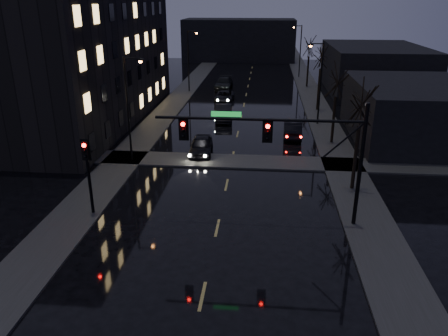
% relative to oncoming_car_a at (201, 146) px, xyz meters
% --- Properties ---
extents(ground, '(160.00, 160.00, 0.00)m').
position_rel_oncoming_car_a_xyz_m(ground, '(2.61, -20.08, -0.74)').
color(ground, black).
rests_on(ground, ground).
extents(sidewalk_left, '(3.00, 140.00, 0.12)m').
position_rel_oncoming_car_a_xyz_m(sidewalk_left, '(-5.89, 14.92, -0.68)').
color(sidewalk_left, '#2D2D2B').
rests_on(sidewalk_left, ground).
extents(sidewalk_right, '(3.00, 140.00, 0.12)m').
position_rel_oncoming_car_a_xyz_m(sidewalk_right, '(11.11, 14.92, -0.68)').
color(sidewalk_right, '#2D2D2B').
rests_on(sidewalk_right, ground).
extents(sidewalk_cross, '(40.00, 3.00, 0.12)m').
position_rel_oncoming_car_a_xyz_m(sidewalk_cross, '(2.61, -1.58, -0.68)').
color(sidewalk_cross, '#2D2D2B').
rests_on(sidewalk_cross, ground).
extents(apartment_block, '(12.00, 30.00, 12.00)m').
position_rel_oncoming_car_a_xyz_m(apartment_block, '(-13.89, 9.92, 5.26)').
color(apartment_block, black).
rests_on(apartment_block, ground).
extents(commercial_right_near, '(10.00, 14.00, 5.00)m').
position_rel_oncoming_car_a_xyz_m(commercial_right_near, '(18.11, 5.92, 1.76)').
color(commercial_right_near, black).
rests_on(commercial_right_near, ground).
extents(commercial_right_far, '(12.00, 18.00, 6.00)m').
position_rel_oncoming_car_a_xyz_m(commercial_right_far, '(19.61, 27.92, 2.26)').
color(commercial_right_far, black).
rests_on(commercial_right_far, ground).
extents(far_block, '(22.00, 10.00, 8.00)m').
position_rel_oncoming_car_a_xyz_m(far_block, '(-0.39, 57.92, 3.26)').
color(far_block, black).
rests_on(far_block, ground).
extents(signal_mast, '(11.11, 0.41, 7.00)m').
position_rel_oncoming_car_a_xyz_m(signal_mast, '(6.45, -11.08, 4.12)').
color(signal_mast, black).
rests_on(signal_mast, ground).
extents(signal_pole_left, '(0.35, 0.41, 4.53)m').
position_rel_oncoming_car_a_xyz_m(signal_pole_left, '(-4.89, -11.09, 2.27)').
color(signal_pole_left, black).
rests_on(signal_pole_left, ground).
extents(tree_near, '(3.52, 3.52, 8.08)m').
position_rel_oncoming_car_a_xyz_m(tree_near, '(11.01, -6.08, 5.47)').
color(tree_near, black).
rests_on(tree_near, ground).
extents(tree_mid_a, '(3.30, 3.30, 7.58)m').
position_rel_oncoming_car_a_xyz_m(tree_mid_a, '(11.01, 3.92, 5.08)').
color(tree_mid_a, black).
rests_on(tree_mid_a, ground).
extents(tree_mid_b, '(3.74, 3.74, 8.59)m').
position_rel_oncoming_car_a_xyz_m(tree_mid_b, '(11.01, 15.92, 5.87)').
color(tree_mid_b, black).
rests_on(tree_mid_b, ground).
extents(tree_far, '(3.43, 3.43, 7.88)m').
position_rel_oncoming_car_a_xyz_m(tree_far, '(11.01, 29.92, 5.32)').
color(tree_far, black).
rests_on(tree_far, ground).
extents(streetlight_l_near, '(1.53, 0.28, 8.00)m').
position_rel_oncoming_car_a_xyz_m(streetlight_l_near, '(-4.98, -2.08, 4.03)').
color(streetlight_l_near, black).
rests_on(streetlight_l_near, ground).
extents(streetlight_l_far, '(1.53, 0.28, 8.00)m').
position_rel_oncoming_car_a_xyz_m(streetlight_l_far, '(-4.98, 24.92, 4.03)').
color(streetlight_l_far, black).
rests_on(streetlight_l_far, ground).
extents(streetlight_r_mid, '(1.53, 0.28, 8.00)m').
position_rel_oncoming_car_a_xyz_m(streetlight_r_mid, '(10.19, 9.92, 4.03)').
color(streetlight_r_mid, black).
rests_on(streetlight_r_mid, ground).
extents(streetlight_r_far, '(1.53, 0.28, 8.00)m').
position_rel_oncoming_car_a_xyz_m(streetlight_r_far, '(10.19, 37.92, 4.03)').
color(streetlight_r_far, black).
rests_on(streetlight_r_far, ground).
extents(oncoming_car_a, '(1.99, 4.45, 1.49)m').
position_rel_oncoming_car_a_xyz_m(oncoming_car_a, '(0.00, 0.00, 0.00)').
color(oncoming_car_a, black).
rests_on(oncoming_car_a, ground).
extents(oncoming_car_b, '(2.23, 5.06, 1.62)m').
position_rel_oncoming_car_a_xyz_m(oncoming_car_b, '(0.81, 10.74, 0.06)').
color(oncoming_car_b, black).
rests_on(oncoming_car_b, ground).
extents(oncoming_car_c, '(2.27, 4.69, 1.29)m').
position_rel_oncoming_car_a_xyz_m(oncoming_car_c, '(0.11, 19.48, -0.10)').
color(oncoming_car_c, black).
rests_on(oncoming_car_c, ground).
extents(oncoming_car_d, '(2.40, 5.51, 1.58)m').
position_rel_oncoming_car_a_xyz_m(oncoming_car_d, '(-0.70, 27.39, 0.05)').
color(oncoming_car_d, black).
rests_on(oncoming_car_d, ground).
extents(lead_car, '(1.73, 4.58, 1.49)m').
position_rel_oncoming_car_a_xyz_m(lead_car, '(7.66, 5.40, 0.00)').
color(lead_car, black).
rests_on(lead_car, ground).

